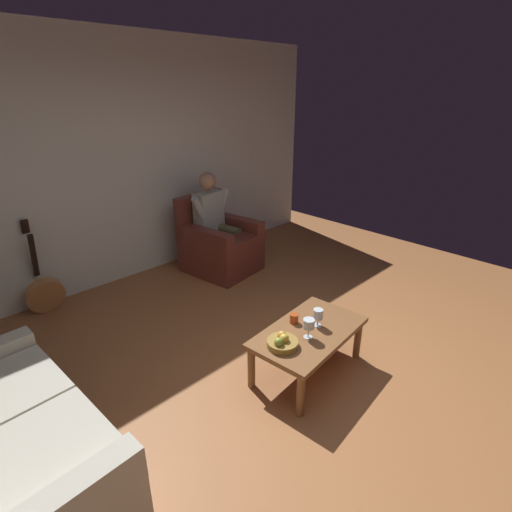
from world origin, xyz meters
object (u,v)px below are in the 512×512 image
object	(u,v)px
coffee_table	(308,337)
fruit_bowl	(282,342)
person_seated	(215,219)
candle_jar	(294,319)
guitar	(44,292)
wine_glass_near	(309,325)
armchair	(219,245)
wine_glass_far	(318,315)

from	to	relation	value
coffee_table	fruit_bowl	bearing A→B (deg)	-1.82
person_seated	candle_jar	distance (m)	2.10
guitar	wine_glass_near	bearing A→B (deg)	113.36
guitar	fruit_bowl	world-z (taller)	guitar
wine_glass_near	candle_jar	world-z (taller)	wine_glass_near
coffee_table	candle_jar	distance (m)	0.19
coffee_table	candle_jar	bearing A→B (deg)	-89.93
guitar	fruit_bowl	distance (m)	2.68
guitar	wine_glass_near	xyz separation A→B (m)	(-1.11, 2.58, 0.29)
armchair	person_seated	world-z (taller)	person_seated
coffee_table	guitar	world-z (taller)	guitar
wine_glass_near	coffee_table	bearing A→B (deg)	-144.93
guitar	candle_jar	xyz separation A→B (m)	(-1.19, 2.37, 0.21)
coffee_table	wine_glass_near	xyz separation A→B (m)	(0.08, 0.06, 0.17)
wine_glass_near	fruit_bowl	xyz separation A→B (m)	(0.23, -0.07, -0.08)
armchair	guitar	bearing A→B (deg)	-21.77
armchair	candle_jar	size ratio (longest dim) A/B	12.14
armchair	person_seated	bearing A→B (deg)	-90.00
person_seated	wine_glass_far	size ratio (longest dim) A/B	8.22
person_seated	guitar	distance (m)	2.06
person_seated	coffee_table	size ratio (longest dim) A/B	1.22
candle_jar	coffee_table	bearing A→B (deg)	90.07
armchair	coffee_table	bearing A→B (deg)	60.99
armchair	candle_jar	xyz separation A→B (m)	(0.77, 1.90, 0.11)
candle_jar	wine_glass_far	bearing A→B (deg)	122.65
armchair	wine_glass_near	world-z (taller)	armchair
guitar	fruit_bowl	xyz separation A→B (m)	(-0.89, 2.51, 0.21)
coffee_table	person_seated	bearing A→B (deg)	-110.06
coffee_table	candle_jar	size ratio (longest dim) A/B	12.90
candle_jar	guitar	bearing A→B (deg)	-63.23
coffee_table	fruit_bowl	size ratio (longest dim) A/B	4.30
wine_glass_near	candle_jar	bearing A→B (deg)	-110.33
person_seated	wine_glass_far	distance (m)	2.21
fruit_bowl	candle_jar	bearing A→B (deg)	-154.11
coffee_table	wine_glass_near	world-z (taller)	wine_glass_near
armchair	wine_glass_near	xyz separation A→B (m)	(0.85, 2.11, 0.18)
fruit_bowl	candle_jar	xyz separation A→B (m)	(-0.31, -0.15, 0.00)
wine_glass_far	fruit_bowl	xyz separation A→B (m)	(0.41, -0.02, -0.06)
wine_glass_near	candle_jar	distance (m)	0.24
armchair	guitar	world-z (taller)	guitar
coffee_table	candle_jar	world-z (taller)	candle_jar
wine_glass_near	candle_jar	size ratio (longest dim) A/B	2.07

